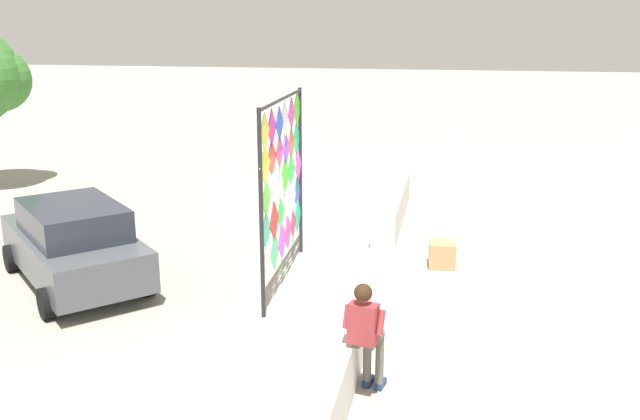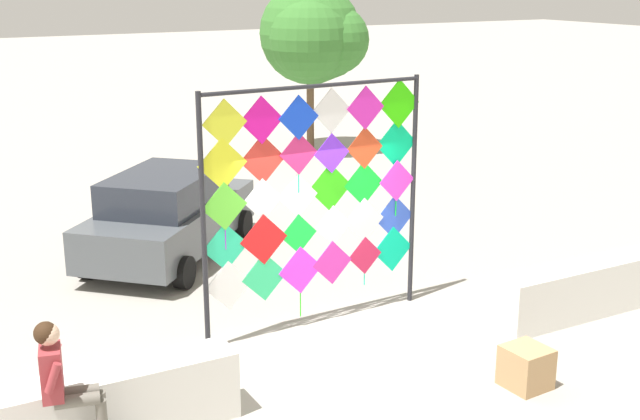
% 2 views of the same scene
% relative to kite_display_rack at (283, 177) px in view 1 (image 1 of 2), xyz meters
% --- Properties ---
extents(ground, '(120.00, 120.00, 0.00)m').
position_rel_kite_display_rack_xyz_m(ground, '(0.04, -1.26, -1.97)').
color(ground, '#9E998E').
extents(plaza_ledge_left, '(4.43, 0.53, 0.78)m').
position_rel_kite_display_rack_xyz_m(plaza_ledge_left, '(-4.20, -1.61, -1.58)').
color(plaza_ledge_left, silver).
rests_on(plaza_ledge_left, ground).
extents(plaza_ledge_right, '(4.43, 0.53, 0.78)m').
position_rel_kite_display_rack_xyz_m(plaza_ledge_right, '(4.29, -1.61, -1.58)').
color(plaza_ledge_right, silver).
rests_on(plaza_ledge_right, ground).
extents(kite_display_rack, '(3.42, 0.18, 3.42)m').
position_rel_kite_display_rack_xyz_m(kite_display_rack, '(0.00, 0.00, 0.00)').
color(kite_display_rack, '#232328').
rests_on(kite_display_rack, ground).
extents(seated_vendor, '(0.76, 0.55, 1.63)m').
position_rel_kite_display_rack_xyz_m(seated_vendor, '(-3.86, -2.02, -1.00)').
color(seated_vendor, '#666056').
rests_on(seated_vendor, ground).
extents(parked_car, '(3.97, 4.02, 1.54)m').
position_rel_kite_display_rack_xyz_m(parked_car, '(-0.88, 3.73, -1.19)').
color(parked_car, '#4C5156').
rests_on(parked_car, ground).
extents(cardboard_box_large, '(0.52, 0.54, 0.51)m').
position_rel_kite_display_rack_xyz_m(cardboard_box_large, '(1.31, -2.87, -1.72)').
color(cardboard_box_large, tan).
rests_on(cardboard_box_large, ground).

